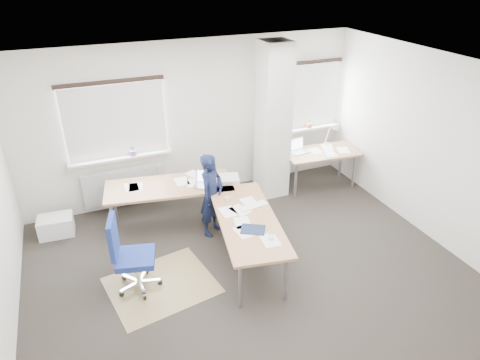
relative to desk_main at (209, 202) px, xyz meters
name	(u,v)px	position (x,y,z in m)	size (l,w,h in m)	color
ground	(249,271)	(0.27, -0.91, -0.69)	(6.00, 6.00, 0.00)	black
room_shell	(249,144)	(0.45, -0.45, 1.05)	(6.04, 5.04, 2.82)	beige
floor_mat	(162,285)	(-0.95, -0.74, -0.69)	(1.35, 1.15, 0.01)	#958051
white_crate	(56,226)	(-2.21, 1.10, -0.53)	(0.53, 0.37, 0.32)	white
desk_main	(209,202)	(0.00, 0.00, 0.00)	(2.40, 2.98, 0.96)	#946040
desk_side	(320,153)	(2.52, 0.90, -0.01)	(1.46, 0.82, 1.22)	#946040
task_chair	(134,269)	(-1.27, -0.64, -0.38)	(0.62, 0.60, 1.11)	navy
person	(212,195)	(0.12, 0.21, -0.01)	(0.50, 0.33, 1.36)	black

